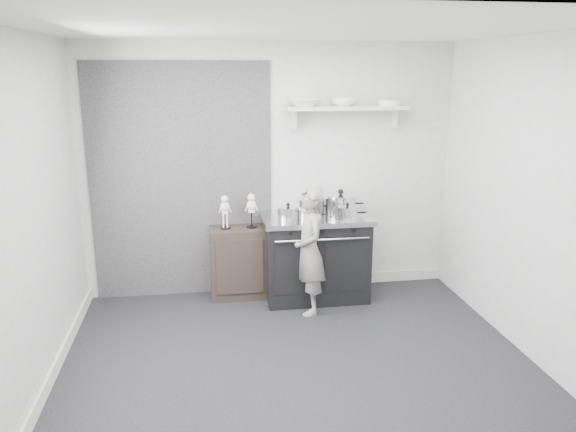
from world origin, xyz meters
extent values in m
plane|color=black|center=(0.00, 0.00, 0.00)|extent=(4.00, 4.00, 0.00)
cube|color=#B4B4B2|center=(0.00, 1.80, 1.35)|extent=(4.00, 0.02, 2.70)
cube|color=#B4B4B2|center=(0.00, -1.80, 1.35)|extent=(4.00, 0.02, 2.70)
cube|color=#B4B4B2|center=(-2.00, 0.00, 1.35)|extent=(0.02, 3.60, 2.70)
cube|color=#B4B4B2|center=(2.00, 0.00, 1.35)|extent=(0.02, 3.60, 2.70)
cube|color=silver|center=(0.00, 0.00, 2.70)|extent=(4.00, 3.60, 0.02)
cube|color=black|center=(-0.95, 1.79, 1.25)|extent=(1.90, 0.02, 2.50)
cube|color=silver|center=(1.00, 1.78, 0.06)|extent=(2.00, 0.03, 0.12)
cube|color=silver|center=(-1.98, 0.00, 0.06)|extent=(0.03, 3.60, 0.12)
cube|color=silver|center=(0.80, 1.67, 2.02)|extent=(1.30, 0.26, 0.04)
cube|color=silver|center=(0.25, 1.74, 1.90)|extent=(0.03, 0.12, 0.20)
cube|color=silver|center=(1.35, 1.74, 1.90)|extent=(0.03, 0.12, 0.20)
cube|color=black|center=(0.44, 1.48, 0.43)|extent=(1.08, 0.65, 0.86)
cube|color=silver|center=(0.44, 1.48, 0.89)|extent=(1.14, 0.69, 0.05)
cube|color=black|center=(0.18, 1.16, 0.45)|extent=(0.45, 0.02, 0.56)
cube|color=black|center=(0.70, 1.16, 0.45)|extent=(0.45, 0.02, 0.56)
cylinder|color=silver|center=(0.44, 1.12, 0.75)|extent=(0.97, 0.02, 0.02)
cylinder|color=black|center=(0.11, 1.14, 0.84)|extent=(0.04, 0.03, 0.04)
cylinder|color=black|center=(0.44, 1.14, 0.84)|extent=(0.04, 0.03, 0.04)
cylinder|color=black|center=(0.76, 1.14, 0.84)|extent=(0.04, 0.03, 0.04)
cube|color=black|center=(-0.38, 1.61, 0.39)|extent=(0.60, 0.35, 0.78)
imported|color=gray|center=(0.30, 1.10, 0.65)|extent=(0.35, 0.50, 1.31)
cylinder|color=silver|center=(0.12, 1.36, 0.98)|extent=(0.22, 0.22, 0.12)
cylinder|color=silver|center=(0.12, 1.36, 1.05)|extent=(0.22, 0.22, 0.02)
sphere|color=black|center=(0.12, 1.36, 1.07)|extent=(0.04, 0.04, 0.04)
cylinder|color=black|center=(0.27, 1.36, 0.98)|extent=(0.10, 0.02, 0.02)
cylinder|color=silver|center=(0.41, 1.60, 0.99)|extent=(0.28, 0.28, 0.14)
cylinder|color=silver|center=(0.41, 1.60, 1.07)|extent=(0.29, 0.29, 0.02)
sphere|color=black|center=(0.41, 1.60, 1.10)|extent=(0.05, 0.05, 0.05)
cylinder|color=black|center=(0.59, 1.60, 0.99)|extent=(0.10, 0.02, 0.02)
cylinder|color=silver|center=(0.73, 1.57, 1.01)|extent=(0.33, 0.33, 0.18)
cylinder|color=silver|center=(0.73, 1.57, 1.11)|extent=(0.34, 0.34, 0.02)
sphere|color=black|center=(0.73, 1.57, 1.14)|extent=(0.06, 0.06, 0.06)
cylinder|color=black|center=(0.93, 1.57, 1.01)|extent=(0.10, 0.02, 0.02)
cylinder|color=silver|center=(0.73, 1.30, 0.98)|extent=(0.22, 0.22, 0.12)
cylinder|color=silver|center=(0.73, 1.30, 1.04)|extent=(0.22, 0.22, 0.02)
sphere|color=black|center=(0.73, 1.30, 1.07)|extent=(0.04, 0.04, 0.04)
cylinder|color=black|center=(0.88, 1.30, 0.98)|extent=(0.10, 0.02, 0.02)
cylinder|color=silver|center=(0.32, 1.32, 0.97)|extent=(0.19, 0.19, 0.10)
cylinder|color=silver|center=(0.32, 1.32, 1.02)|extent=(0.20, 0.20, 0.02)
sphere|color=black|center=(0.32, 1.32, 1.05)|extent=(0.04, 0.04, 0.04)
cylinder|color=black|center=(0.45, 1.32, 0.97)|extent=(0.10, 0.02, 0.02)
imported|color=white|center=(0.34, 1.67, 2.08)|extent=(0.33, 0.33, 0.08)
imported|color=white|center=(0.76, 1.67, 2.08)|extent=(0.25, 0.25, 0.08)
cylinder|color=white|center=(1.26, 1.67, 2.07)|extent=(0.25, 0.25, 0.06)
camera|label=1|loc=(-0.74, -4.14, 2.43)|focal=35.00mm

